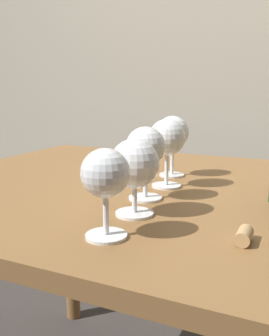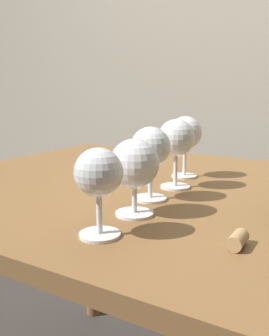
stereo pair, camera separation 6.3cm
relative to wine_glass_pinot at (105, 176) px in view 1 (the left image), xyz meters
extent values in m
cube|color=#B2A893|center=(-0.07, 1.45, 0.49)|extent=(5.00, 0.08, 2.60)
cube|color=brown|center=(-0.07, 0.32, -0.11)|extent=(1.11, 0.89, 0.03)
cylinder|color=brown|center=(-0.56, 0.71, -0.47)|extent=(0.06, 0.06, 0.69)
cylinder|color=white|center=(0.00, 0.00, -0.09)|extent=(0.06, 0.06, 0.00)
cylinder|color=white|center=(0.00, 0.00, -0.05)|extent=(0.01, 0.01, 0.07)
sphere|color=white|center=(0.00, 0.00, 0.00)|extent=(0.07, 0.07, 0.07)
ellipsoid|color=maroon|center=(0.00, 0.00, 0.00)|extent=(0.06, 0.06, 0.03)
cylinder|color=white|center=(0.00, 0.11, -0.09)|extent=(0.07, 0.07, 0.00)
cylinder|color=white|center=(0.00, 0.11, -0.06)|extent=(0.01, 0.01, 0.06)
sphere|color=white|center=(0.00, 0.11, 0.00)|extent=(0.09, 0.09, 0.09)
ellipsoid|color=#380711|center=(0.00, 0.11, -0.01)|extent=(0.08, 0.08, 0.03)
cylinder|color=white|center=(-0.02, 0.21, -0.09)|extent=(0.07, 0.07, 0.00)
cylinder|color=white|center=(-0.02, 0.21, -0.05)|extent=(0.01, 0.01, 0.08)
sphere|color=white|center=(-0.02, 0.21, 0.01)|extent=(0.08, 0.08, 0.08)
ellipsoid|color=#EACC66|center=(-0.02, 0.21, 0.01)|extent=(0.07, 0.07, 0.04)
cylinder|color=white|center=(-0.02, 0.32, -0.09)|extent=(0.07, 0.07, 0.00)
cylinder|color=white|center=(-0.02, 0.32, -0.05)|extent=(0.01, 0.01, 0.08)
sphere|color=white|center=(-0.02, 0.32, 0.02)|extent=(0.08, 0.08, 0.08)
ellipsoid|color=pink|center=(-0.02, 0.32, 0.02)|extent=(0.07, 0.07, 0.03)
cylinder|color=white|center=(-0.04, 0.43, -0.09)|extent=(0.06, 0.06, 0.00)
cylinder|color=white|center=(-0.04, 0.43, -0.05)|extent=(0.01, 0.01, 0.08)
sphere|color=white|center=(-0.04, 0.43, 0.02)|extent=(0.08, 0.08, 0.08)
ellipsoid|color=#470A16|center=(-0.04, 0.43, 0.01)|extent=(0.07, 0.07, 0.02)
cylinder|color=tan|center=(0.19, 0.06, -0.08)|extent=(0.02, 0.04, 0.02)
camera|label=1|loc=(0.25, -0.45, 0.12)|focal=39.43mm
camera|label=2|loc=(0.31, -0.42, 0.12)|focal=39.43mm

